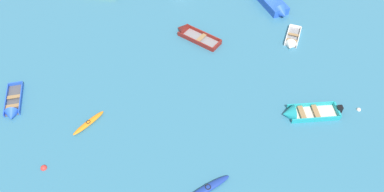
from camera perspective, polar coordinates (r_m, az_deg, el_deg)
The scene contains 9 objects.
rowboat_blue_foreground_center at distance 30.54m, azimuth -26.22°, elevation -1.82°, with size 2.41×3.83×1.04m.
kayak_deep_blue_far_left at distance 23.88m, azimuth 2.50°, elevation -14.14°, with size 2.80×2.56×0.31m.
rowboat_white_near_camera at distance 33.94m, azimuth 15.25°, elevation 8.11°, with size 1.57×3.38×1.01m.
kayak_orange_outer_left at distance 27.67m, azimuth -15.85°, elevation -4.06°, with size 1.78×2.66×0.27m.
rowboat_maroon_near_right at distance 33.73m, azimuth -0.54°, elevation 9.87°, with size 4.55×3.14×1.32m.
rowboat_turquoise_far_right at distance 28.23m, azimuth 16.44°, elevation -2.60°, with size 4.51×2.44×1.34m.
motor_launch_blue_back_row_right at distance 38.02m, azimuth 12.23°, elevation 14.45°, with size 4.29×5.54×1.96m.
mooring_buoy_between_boats_right at distance 30.28m, azimuth 24.56°, elevation -1.97°, with size 0.32×0.32×0.32m, color silver.
mooring_buoy_near_foreground at distance 26.61m, azimuth -22.12°, elevation -10.38°, with size 0.43×0.43×0.43m, color red.
Camera 1 is at (3.28, 4.25, 21.42)m, focal length 34.16 mm.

